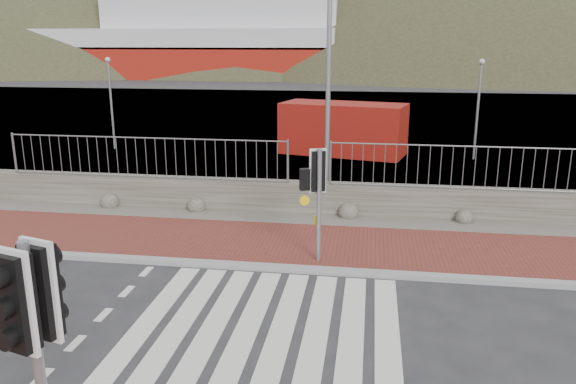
% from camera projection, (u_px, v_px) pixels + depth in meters
% --- Properties ---
extents(ground, '(220.00, 220.00, 0.00)m').
position_uv_depth(ground, '(260.00, 342.00, 9.31)').
color(ground, '#28282B').
rests_on(ground, ground).
extents(sidewalk_far, '(40.00, 3.00, 0.08)m').
position_uv_depth(sidewalk_far, '(296.00, 245.00, 13.59)').
color(sidewalk_far, brown).
rests_on(sidewalk_far, ground).
extents(kerb_far, '(40.00, 0.25, 0.12)m').
position_uv_depth(kerb_far, '(287.00, 269.00, 12.16)').
color(kerb_far, gray).
rests_on(kerb_far, ground).
extents(zebra_crossing, '(4.62, 5.60, 0.01)m').
position_uv_depth(zebra_crossing, '(260.00, 341.00, 9.30)').
color(zebra_crossing, silver).
rests_on(zebra_crossing, ground).
extents(gravel_strip, '(40.00, 1.50, 0.06)m').
position_uv_depth(gravel_strip, '(306.00, 220.00, 15.50)').
color(gravel_strip, '#59544C').
rests_on(gravel_strip, ground).
extents(stone_wall, '(40.00, 0.60, 0.90)m').
position_uv_depth(stone_wall, '(309.00, 198.00, 16.16)').
color(stone_wall, '#4A473D').
rests_on(stone_wall, ground).
extents(railing, '(18.07, 0.07, 1.22)m').
position_uv_depth(railing, '(309.00, 152.00, 15.66)').
color(railing, gray).
rests_on(railing, stone_wall).
extents(quay, '(120.00, 40.00, 0.50)m').
position_uv_depth(quay, '(345.00, 118.00, 35.94)').
color(quay, '#4C4C4F').
rests_on(quay, ground).
extents(water, '(220.00, 50.00, 0.05)m').
position_uv_depth(water, '(359.00, 81.00, 69.35)').
color(water, '#3F4C54').
rests_on(water, ground).
extents(ferry, '(50.00, 16.00, 20.00)m').
position_uv_depth(ferry, '(179.00, 36.00, 76.24)').
color(ferry, maroon).
rests_on(ferry, ground).
extents(hills_backdrop, '(254.00, 90.00, 100.00)m').
position_uv_depth(hills_backdrop, '(397.00, 205.00, 98.28)').
color(hills_backdrop, '#2F341F').
rests_on(hills_backdrop, ground).
extents(traffic_signal_near, '(0.48, 0.36, 2.95)m').
position_uv_depth(traffic_signal_near, '(33.00, 318.00, 5.65)').
color(traffic_signal_near, gray).
rests_on(traffic_signal_near, ground).
extents(traffic_signal_far, '(0.64, 0.41, 2.62)m').
position_uv_depth(traffic_signal_far, '(318.00, 182.00, 12.08)').
color(traffic_signal_far, gray).
rests_on(traffic_signal_far, ground).
extents(streetlight, '(1.59, 0.83, 7.95)m').
position_uv_depth(streetlight, '(333.00, 54.00, 15.74)').
color(streetlight, gray).
rests_on(streetlight, ground).
extents(shipping_container, '(5.67, 3.39, 2.21)m').
position_uv_depth(shipping_container, '(343.00, 129.00, 24.50)').
color(shipping_container, maroon).
rests_on(shipping_container, ground).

